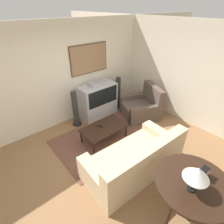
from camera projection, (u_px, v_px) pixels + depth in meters
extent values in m
plane|color=#8E6642|center=(115.00, 160.00, 3.91)|extent=(12.00, 12.00, 0.00)
cube|color=beige|center=(62.00, 76.00, 4.57)|extent=(12.00, 0.06, 2.70)
cube|color=#4C381E|center=(89.00, 59.00, 4.84)|extent=(1.19, 0.03, 0.80)
cube|color=#93704C|center=(89.00, 59.00, 4.83)|extent=(1.14, 0.01, 0.75)
cube|color=beige|center=(190.00, 75.00, 4.64)|extent=(0.06, 12.00, 2.70)
cube|color=brown|center=(105.00, 137.00, 4.56)|extent=(2.48, 1.64, 0.01)
cube|color=#B7B7BC|center=(98.00, 108.00, 5.39)|extent=(1.10, 0.55, 0.45)
cube|color=#B7B7BC|center=(98.00, 94.00, 5.13)|extent=(1.10, 0.55, 0.55)
cube|color=black|center=(103.00, 97.00, 4.95)|extent=(0.99, 0.01, 0.48)
cube|color=#9E9EA3|center=(97.00, 84.00, 4.96)|extent=(0.49, 0.30, 0.09)
cube|color=#CCB289|center=(132.00, 162.00, 3.60)|extent=(2.03, 1.07, 0.40)
cube|color=#CCB289|center=(149.00, 158.00, 3.11)|extent=(2.00, 0.31, 0.48)
cube|color=#CCB289|center=(160.00, 141.00, 4.01)|extent=(0.28, 0.99, 0.56)
cube|color=#CCB289|center=(97.00, 182.00, 3.10)|extent=(0.28, 0.99, 0.56)
cube|color=gray|center=(159.00, 146.00, 3.47)|extent=(0.36, 0.14, 0.34)
cube|color=gray|center=(125.00, 168.00, 3.00)|extent=(0.36, 0.14, 0.34)
cube|color=brown|center=(140.00, 110.00, 5.35)|extent=(1.30, 1.29, 0.40)
cube|color=brown|center=(153.00, 94.00, 5.20)|extent=(0.55, 0.97, 0.54)
cube|color=brown|center=(134.00, 102.00, 5.65)|extent=(0.98, 0.53, 0.54)
cube|color=brown|center=(146.00, 115.00, 4.98)|extent=(0.98, 0.53, 0.54)
cube|color=black|center=(104.00, 128.00, 4.31)|extent=(1.11, 0.63, 0.04)
cylinder|color=black|center=(94.00, 149.00, 3.96)|extent=(0.04, 0.04, 0.35)
cylinder|color=black|center=(126.00, 131.00, 4.52)|extent=(0.04, 0.04, 0.35)
cylinder|color=black|center=(81.00, 137.00, 4.31)|extent=(0.04, 0.04, 0.35)
cylinder|color=black|center=(113.00, 122.00, 4.87)|extent=(0.04, 0.04, 0.35)
cylinder|color=black|center=(193.00, 183.00, 2.51)|extent=(1.12, 1.12, 0.04)
cube|color=black|center=(192.00, 186.00, 2.54)|extent=(0.95, 0.45, 0.08)
cylinder|color=black|center=(170.00, 213.00, 2.54)|extent=(0.05, 0.05, 0.76)
cylinder|color=black|center=(196.00, 183.00, 2.97)|extent=(0.05, 0.05, 0.76)
cylinder|color=black|center=(211.00, 218.00, 2.49)|extent=(0.05, 0.05, 0.76)
cylinder|color=black|center=(191.00, 189.00, 2.39)|extent=(0.11, 0.11, 0.02)
cylinder|color=black|center=(195.00, 180.00, 2.29)|extent=(0.02, 0.02, 0.37)
cone|color=silver|center=(197.00, 173.00, 2.22)|extent=(0.34, 0.34, 0.18)
cube|color=black|center=(204.00, 173.00, 2.53)|extent=(0.15, 0.09, 0.17)
cylinder|color=white|center=(208.00, 174.00, 2.48)|extent=(0.09, 0.01, 0.09)
cube|color=black|center=(100.00, 126.00, 4.32)|extent=(0.11, 0.16, 0.02)
cylinder|color=black|center=(77.00, 124.00, 5.06)|extent=(0.26, 0.26, 0.02)
cylinder|color=#2D2D2D|center=(75.00, 109.00, 4.79)|extent=(0.15, 0.15, 1.04)
cylinder|color=black|center=(118.00, 106.00, 5.92)|extent=(0.26, 0.26, 0.02)
cylinder|color=#2D2D2D|center=(118.00, 93.00, 5.65)|extent=(0.15, 0.15, 1.04)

